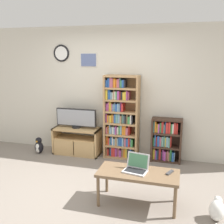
% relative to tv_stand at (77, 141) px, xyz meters
% --- Properties ---
extents(ground_plane, '(18.00, 18.00, 0.00)m').
position_rel_tv_stand_xyz_m(ground_plane, '(0.68, -1.49, -0.28)').
color(ground_plane, gray).
extents(wall_back, '(6.27, 0.09, 2.60)m').
position_rel_tv_stand_xyz_m(wall_back, '(0.67, 0.27, 1.03)').
color(wall_back, beige).
rests_on(wall_back, ground_plane).
extents(tv_stand, '(0.97, 0.41, 0.55)m').
position_rel_tv_stand_xyz_m(tv_stand, '(0.00, 0.00, 0.00)').
color(tv_stand, tan).
rests_on(tv_stand, ground_plane).
extents(television, '(0.86, 0.18, 0.40)m').
position_rel_tv_stand_xyz_m(television, '(-0.02, 0.03, 0.48)').
color(television, black).
rests_on(television, tv_stand).
extents(bookshelf_tall, '(0.68, 0.31, 1.66)m').
position_rel_tv_stand_xyz_m(bookshelf_tall, '(0.91, 0.09, 0.51)').
color(bookshelf_tall, tan).
rests_on(bookshelf_tall, ground_plane).
extents(bookshelf_short, '(0.58, 0.25, 0.85)m').
position_rel_tv_stand_xyz_m(bookshelf_short, '(1.80, 0.12, 0.15)').
color(bookshelf_short, '#3D281E').
rests_on(bookshelf_short, ground_plane).
extents(coffee_table, '(1.10, 0.49, 0.48)m').
position_rel_tv_stand_xyz_m(coffee_table, '(1.56, -1.53, 0.15)').
color(coffee_table, brown).
rests_on(coffee_table, ground_plane).
extents(laptop, '(0.35, 0.30, 0.23)m').
position_rel_tv_stand_xyz_m(laptop, '(1.53, -1.50, 0.26)').
color(laptop, silver).
rests_on(laptop, coffee_table).
extents(remote_near_laptop, '(0.10, 0.16, 0.02)m').
position_rel_tv_stand_xyz_m(remote_near_laptop, '(1.98, -1.45, 0.21)').
color(remote_near_laptop, '#38383A').
rests_on(remote_near_laptop, coffee_table).
extents(cat, '(0.23, 0.49, 0.31)m').
position_rel_tv_stand_xyz_m(cat, '(2.58, -1.62, -0.14)').
color(cat, white).
rests_on(cat, ground_plane).
extents(penguin_figurine, '(0.19, 0.17, 0.34)m').
position_rel_tv_stand_xyz_m(penguin_figurine, '(-0.79, -0.19, -0.12)').
color(penguin_figurine, black).
rests_on(penguin_figurine, ground_plane).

